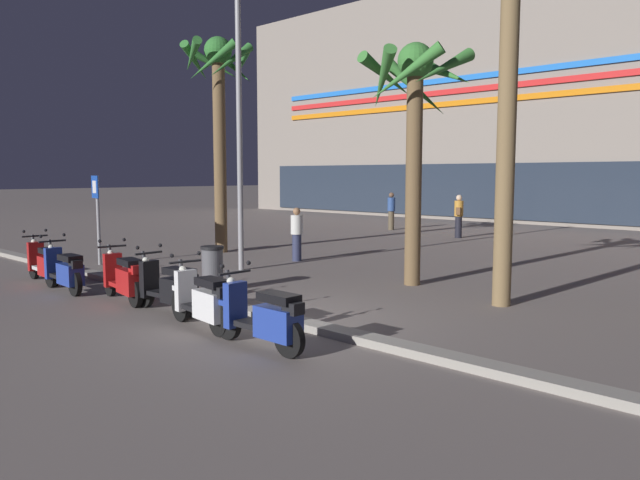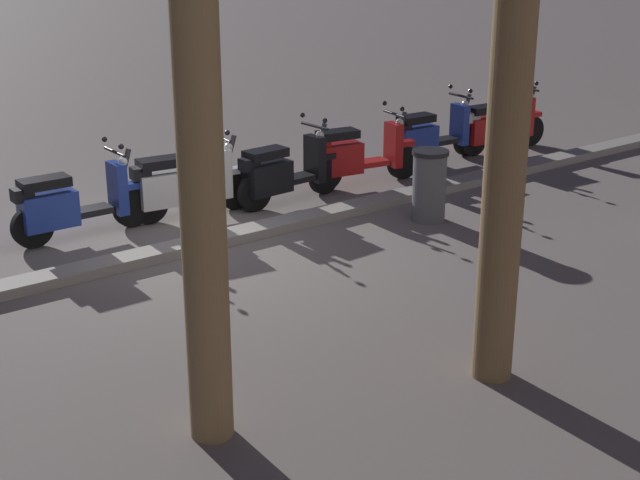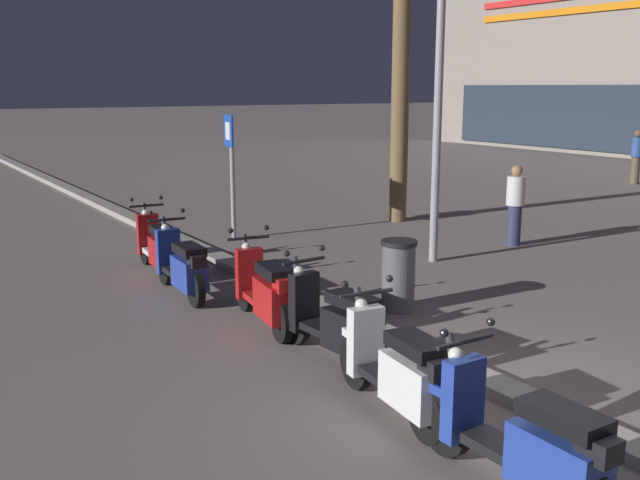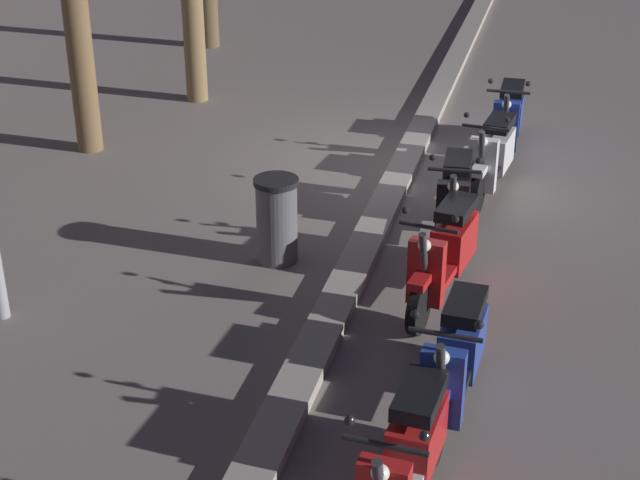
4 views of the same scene
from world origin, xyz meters
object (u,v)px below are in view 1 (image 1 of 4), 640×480
(scooter_red_last_in_row, at_px, (125,279))
(scooter_red_mid_front, at_px, (45,264))
(scooter_blue_mid_rear, at_px, (65,271))
(scooter_white_second_in_line, at_px, (203,301))
(street_lamp, at_px, (239,94))
(crossing_sign, at_px, (97,209))
(pedestrian_by_palm_tree, at_px, (297,233))
(scooter_blue_lead_nearest, at_px, (264,318))
(pedestrian_strolling_near_curb, at_px, (459,215))
(litter_bin, at_px, (213,268))
(palm_tree_by_mall_entrance, at_px, (414,104))
(scooter_black_mid_centre, at_px, (169,288))
(pedestrian_window_shopping, at_px, (391,210))
(palm_tree_mid_walkway, at_px, (509,32))
(palm_tree_far_corner, at_px, (218,94))

(scooter_red_last_in_row, bearing_deg, scooter_red_mid_front, -176.95)
(scooter_red_mid_front, bearing_deg, scooter_red_last_in_row, 3.05)
(scooter_blue_mid_rear, bearing_deg, scooter_red_mid_front, 173.03)
(scooter_white_second_in_line, xyz_separation_m, street_lamp, (-4.35, 4.29, 3.96))
(scooter_red_last_in_row, distance_m, crossing_sign, 5.56)
(street_lamp, bearing_deg, scooter_blue_mid_rear, -93.55)
(scooter_red_mid_front, relative_size, pedestrian_by_palm_tree, 1.22)
(scooter_blue_lead_nearest, distance_m, crossing_sign, 9.72)
(pedestrian_strolling_near_curb, distance_m, litter_bin, 13.27)
(palm_tree_by_mall_entrance, bearing_deg, litter_bin, -125.88)
(scooter_black_mid_centre, xyz_separation_m, scooter_blue_lead_nearest, (2.93, -0.37, 0.00))
(scooter_black_mid_centre, relative_size, pedestrian_window_shopping, 1.08)
(scooter_blue_lead_nearest, distance_m, pedestrian_by_palm_tree, 8.85)
(pedestrian_window_shopping, bearing_deg, scooter_red_mid_front, -81.07)
(scooter_blue_lead_nearest, xyz_separation_m, pedestrian_by_palm_tree, (-6.01, 6.49, 0.33))
(litter_bin, relative_size, street_lamp, 0.13)
(scooter_white_second_in_line, height_order, scooter_blue_lead_nearest, same)
(street_lamp, bearing_deg, scooter_white_second_in_line, -44.57)
(scooter_blue_mid_rear, bearing_deg, litter_bin, 46.12)
(pedestrian_strolling_near_curb, relative_size, pedestrian_by_palm_tree, 1.10)
(crossing_sign, xyz_separation_m, palm_tree_mid_walkway, (10.36, 2.68, 3.46))
(scooter_black_mid_centre, relative_size, scooter_blue_lead_nearest, 0.97)
(scooter_red_mid_front, bearing_deg, palm_tree_by_mall_entrance, 42.55)
(scooter_blue_lead_nearest, distance_m, pedestrian_window_shopping, 19.10)
(palm_tree_mid_walkway, xyz_separation_m, street_lamp, (-6.84, -0.62, -0.55))
(palm_tree_mid_walkway, xyz_separation_m, pedestrian_by_palm_tree, (-6.99, 1.51, -4.18))
(scooter_red_last_in_row, relative_size, street_lamp, 0.25)
(scooter_red_last_in_row, relative_size, scooter_black_mid_centre, 1.04)
(crossing_sign, bearing_deg, pedestrian_strolling_near_curb, 75.66)
(pedestrian_window_shopping, xyz_separation_m, litter_bin, (6.01, -14.11, -0.38))
(scooter_blue_lead_nearest, bearing_deg, scooter_red_last_in_row, 176.33)
(scooter_black_mid_centre, bearing_deg, palm_tree_far_corner, 136.77)
(scooter_red_last_in_row, relative_size, pedestrian_by_palm_tree, 1.23)
(scooter_black_mid_centre, xyz_separation_m, pedestrian_strolling_near_curb, (-3.15, 14.86, 0.43))
(scooter_black_mid_centre, bearing_deg, scooter_red_mid_front, -176.75)
(palm_tree_far_corner, bearing_deg, crossing_sign, -92.97)
(street_lamp, bearing_deg, palm_tree_mid_walkway, 5.17)
(crossing_sign, relative_size, litter_bin, 2.53)
(scooter_red_last_in_row, distance_m, scooter_white_second_in_line, 2.80)
(scooter_blue_lead_nearest, distance_m, litter_bin, 4.57)
(crossing_sign, height_order, palm_tree_mid_walkway, palm_tree_mid_walkway)
(palm_tree_far_corner, xyz_separation_m, palm_tree_by_mall_entrance, (7.68, -0.61, -0.97))
(scooter_blue_lead_nearest, distance_m, pedestrian_strolling_near_curb, 16.40)
(crossing_sign, distance_m, pedestrian_strolling_near_curb, 13.36)
(palm_tree_far_corner, bearing_deg, pedestrian_by_palm_tree, 4.41)
(palm_tree_mid_walkway, distance_m, pedestrian_window_shopping, 16.27)
(palm_tree_mid_walkway, relative_size, pedestrian_window_shopping, 4.13)
(scooter_red_mid_front, relative_size, scooter_black_mid_centre, 1.04)
(scooter_white_second_in_line, height_order, litter_bin, scooter_white_second_in_line)
(scooter_black_mid_centre, relative_size, litter_bin, 1.87)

